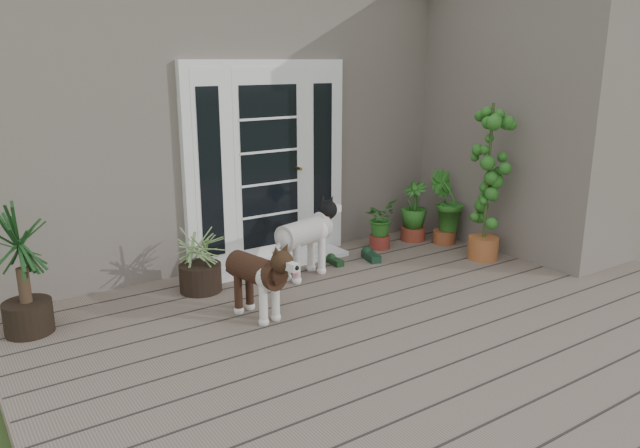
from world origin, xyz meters
TOP-DOWN VIEW (x-y plane):
  - deck at (0.00, 0.40)m, footprint 6.20×4.60m
  - house_main at (0.00, 4.65)m, footprint 7.40×4.00m
  - house_wing at (2.90, 1.50)m, footprint 1.60×2.40m
  - door_unit at (-0.20, 2.60)m, footprint 1.90×0.14m
  - door_step at (-0.20, 2.40)m, footprint 1.60×0.40m
  - brindle_dog at (-1.07, 1.29)m, footprint 0.46×0.80m
  - white_dog at (-0.18, 1.91)m, footprint 0.88×0.56m
  - spider_plant at (-1.22, 2.13)m, footprint 0.74×0.74m
  - yucca at (-2.75, 2.05)m, footprint 0.74×0.74m
  - herb_a at (1.08, 2.23)m, footprint 0.51×0.51m
  - herb_b at (1.85, 1.95)m, footprint 0.62×0.62m
  - herb_c at (1.63, 2.26)m, footprint 0.41×0.41m
  - sapling at (1.78, 1.28)m, footprint 0.57×0.57m
  - clog_left at (0.30, 2.05)m, footprint 0.14×0.28m
  - clog_right at (0.71, 1.94)m, footprint 0.24×0.37m

SIDE VIEW (x-z plane):
  - deck at x=0.00m, z-range 0.00..0.12m
  - door_step at x=-0.20m, z-range 0.12..0.17m
  - clog_left at x=0.30m, z-range 0.12..0.20m
  - clog_right at x=0.71m, z-range 0.12..0.22m
  - herb_a at x=1.08m, z-range 0.12..0.61m
  - herb_c at x=1.63m, z-range 0.12..0.71m
  - brindle_dog at x=-1.07m, z-range 0.12..0.74m
  - herb_b at x=1.85m, z-range 0.12..0.78m
  - white_dog at x=-0.18m, z-range 0.12..0.80m
  - spider_plant at x=-1.22m, z-range 0.12..0.83m
  - yucca at x=-2.75m, z-range 0.12..1.17m
  - sapling at x=1.78m, z-range 0.12..1.89m
  - door_unit at x=-0.20m, z-range 0.12..2.27m
  - house_main at x=0.00m, z-range 0.00..3.10m
  - house_wing at x=2.90m, z-range 0.00..3.10m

